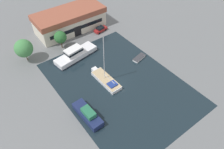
% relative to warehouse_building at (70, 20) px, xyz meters
% --- Properties ---
extents(ground_plane, '(440.00, 440.00, 0.00)m').
position_rel_warehouse_building_xyz_m(ground_plane, '(-2.78, -29.69, -3.38)').
color(ground_plane, slate).
extents(water_canal, '(28.01, 38.77, 0.01)m').
position_rel_warehouse_building_xyz_m(water_canal, '(-2.78, -29.69, -3.37)').
color(water_canal, black).
rests_on(water_canal, ground).
extents(warehouse_building, '(22.89, 10.36, 6.68)m').
position_rel_warehouse_building_xyz_m(warehouse_building, '(0.00, 0.00, 0.00)').
color(warehouse_building, beige).
rests_on(warehouse_building, ground).
extents(quay_tree_near_building, '(3.68, 3.68, 5.70)m').
position_rel_warehouse_building_xyz_m(quay_tree_near_building, '(-7.24, -7.52, 0.47)').
color(quay_tree_near_building, brown).
rests_on(quay_tree_near_building, ground).
extents(quay_tree_by_water, '(5.02, 5.02, 6.71)m').
position_rel_warehouse_building_xyz_m(quay_tree_by_water, '(-17.87, -6.78, 0.82)').
color(quay_tree_by_water, brown).
rests_on(quay_tree_by_water, ground).
extents(parked_car, '(4.83, 2.50, 1.70)m').
position_rel_warehouse_building_xyz_m(parked_car, '(7.22, -7.15, -2.53)').
color(parked_car, maroon).
rests_on(parked_car, ground).
extents(sailboat_moored, '(3.31, 10.36, 13.33)m').
position_rel_warehouse_building_xyz_m(sailboat_moored, '(-4.96, -27.05, -2.76)').
color(sailboat_moored, white).
rests_on(sailboat_moored, water_canal).
extents(motor_cruiser, '(13.39, 5.82, 3.43)m').
position_rel_warehouse_building_xyz_m(motor_cruiser, '(-6.33, -14.01, -2.15)').
color(motor_cruiser, white).
rests_on(motor_cruiser, water_canal).
extents(small_dinghy, '(4.58, 2.58, 0.66)m').
position_rel_warehouse_building_xyz_m(small_dinghy, '(7.98, -25.45, -3.04)').
color(small_dinghy, white).
rests_on(small_dinghy, water_canal).
extents(cabin_boat, '(3.10, 8.62, 2.57)m').
position_rel_warehouse_building_xyz_m(cabin_boat, '(-14.48, -33.49, -2.41)').
color(cabin_boat, '#19234C').
rests_on(cabin_boat, water_canal).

